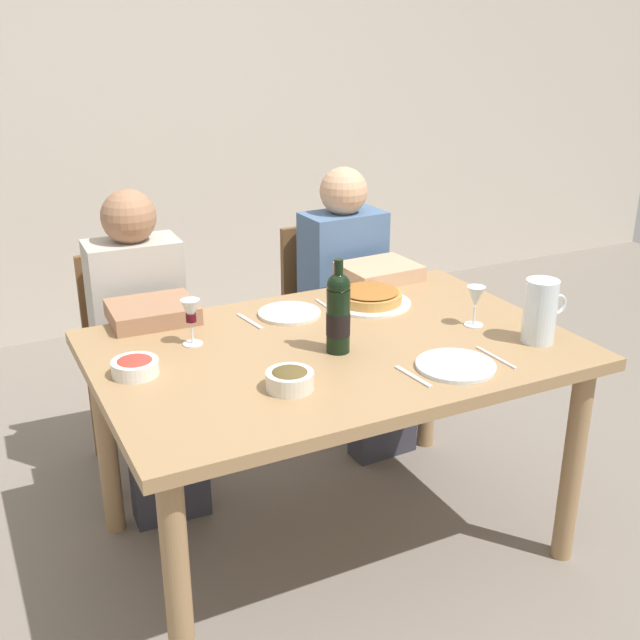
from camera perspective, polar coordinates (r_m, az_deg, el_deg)
The scene contains 20 objects.
ground_plane at distance 2.87m, azimuth 0.94°, elevation -15.84°, with size 8.00×8.00×0.00m, color slate.
back_wall at distance 4.57m, azimuth -13.64°, elevation 16.63°, with size 8.00×0.10×2.80m, color beige.
dining_table at distance 2.53m, azimuth 1.03°, elevation -3.71°, with size 1.50×1.00×0.76m.
wine_bottle at distance 2.39m, azimuth 1.35°, elevation 0.53°, with size 0.08×0.08×0.30m.
water_pitcher at distance 2.57m, azimuth 15.77°, elevation 0.38°, with size 0.16×0.10×0.21m.
baked_tart at distance 2.83m, azimuth 3.65°, elevation 1.69°, with size 0.30×0.30×0.06m.
salad_bowl at distance 2.34m, azimuth -13.37°, elevation -3.29°, with size 0.14×0.14×0.05m.
olive_bowl at distance 2.19m, azimuth -2.23°, elevation -4.30°, with size 0.14×0.14×0.06m.
wine_glass_left_diner at distance 2.48m, azimuth -9.42°, elevation 0.46°, with size 0.06×0.06×0.15m.
wine_glass_right_diner at distance 2.65m, azimuth 11.30°, elevation 1.56°, with size 0.06×0.06×0.14m.
dinner_plate_left_setting at distance 2.36m, azimuth 9.88°, elevation -3.30°, with size 0.24×0.24×0.01m, color silver.
dinner_plate_right_setting at distance 2.73m, azimuth -2.24°, elevation 0.50°, with size 0.22×0.22×0.01m, color silver.
fork_left_setting at distance 2.28m, azimuth 6.82°, elevation -4.11°, with size 0.16×0.01×0.01m, color silver.
knife_left_setting at distance 2.45m, azimuth 12.72°, elevation -2.68°, with size 0.18×0.01×0.01m, color silver.
knife_right_setting at distance 2.79m, azimuth 0.56°, elevation 0.93°, with size 0.18×0.01×0.01m, color silver.
spoon_right_setting at distance 2.68m, azimuth -5.17°, elevation -0.09°, with size 0.16×0.01×0.01m, color silver.
chair_left at distance 3.21m, azimuth -13.40°, elevation -1.99°, with size 0.41×0.41×0.87m.
diner_left at distance 2.95m, azimuth -12.62°, elevation -1.53°, with size 0.35×0.51×1.16m.
chair_right at distance 3.52m, azimuth 0.65°, elevation 0.76°, with size 0.42×0.42×0.87m.
diner_right at distance 3.29m, azimuth 2.69°, elevation 1.43°, with size 0.35×0.51×1.16m.
Camera 1 is at (-1.06, -2.02, 1.74)m, focal length 43.79 mm.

